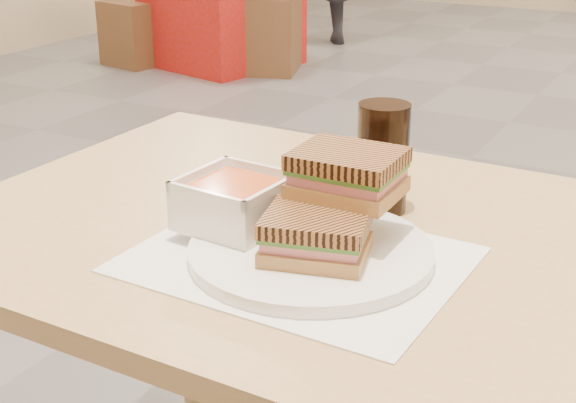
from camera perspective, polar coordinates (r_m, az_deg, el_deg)
The scene contains 10 objects.
main_table at distance 1.06m, azimuth 7.55°, elevation -8.64°, with size 1.21×0.72×0.75m.
tray_liner at distance 0.96m, azimuth 0.65°, elevation -4.08°, with size 0.39×0.30×0.00m.
plate at distance 0.96m, azimuth 1.60°, elevation -3.54°, with size 0.29×0.29×0.02m.
soup_bowl at distance 1.01m, azimuth -3.71°, elevation -0.16°, with size 0.13×0.13×0.06m.
panini_lower at distance 0.92m, azimuth 1.98°, elevation -2.39°, with size 0.14×0.12×0.05m.
panini_upper at distance 0.97m, azimuth 4.18°, elevation 1.98°, with size 0.12×0.10×0.06m.
cola_glass at distance 1.09m, azimuth 6.62°, elevation 3.03°, with size 0.07×0.07×0.15m.
bg_table_0 at distance 5.41m, azimuth -4.65°, elevation 13.14°, with size 0.94×0.94×0.69m.
bg_chair_0l at distance 5.51m, azimuth -10.48°, elevation 11.54°, with size 0.43×0.43×0.41m.
bg_chair_0r at distance 5.22m, azimuth -1.72°, elevation 11.66°, with size 0.53×0.53×0.47m.
Camera 1 is at (0.43, -2.77, 1.18)m, focal length 50.87 mm.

